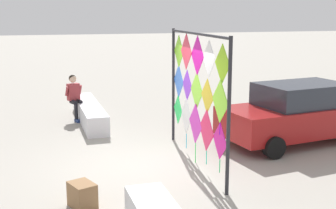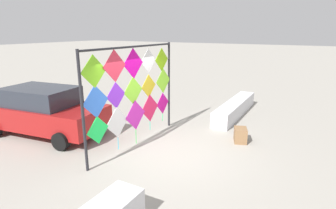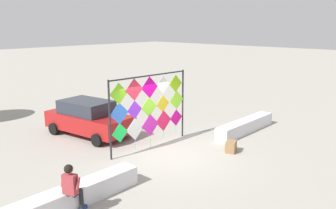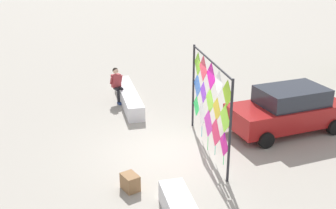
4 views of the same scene
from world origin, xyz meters
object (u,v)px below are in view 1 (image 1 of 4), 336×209
at_px(seated_vendor, 75,94).
at_px(kite_display_rack, 196,86).
at_px(parked_car, 298,113).
at_px(cardboard_box_large, 82,195).

bearing_deg(seated_vendor, kite_display_rack, 24.10).
height_order(seated_vendor, parked_car, parked_car).
xyz_separation_m(seated_vendor, cardboard_box_large, (6.50, -0.52, -0.60)).
xyz_separation_m(parked_car, cardboard_box_large, (2.40, -5.72, -0.56)).
distance_m(kite_display_rack, parked_car, 3.27).
bearing_deg(cardboard_box_large, seated_vendor, 175.47).
distance_m(kite_display_rack, cardboard_box_large, 3.49).
relative_size(seated_vendor, parked_car, 0.34).
height_order(seated_vendor, cardboard_box_large, seated_vendor).
relative_size(seated_vendor, cardboard_box_large, 2.90).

